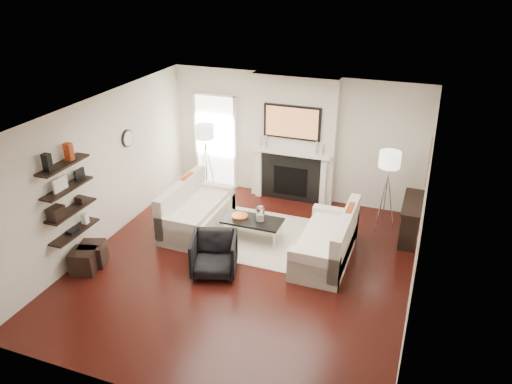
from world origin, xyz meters
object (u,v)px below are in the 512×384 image
(lamp_left_shade, at_px, (205,132))
(ottoman_near, at_px, (93,254))
(loveseat_right_base, at_px, (325,249))
(coffee_table, at_px, (252,221))
(lamp_right_shade, at_px, (390,159))
(loveseat_left_base, at_px, (198,218))
(armchair, at_px, (214,253))

(lamp_left_shade, relative_size, ottoman_near, 1.00)
(loveseat_right_base, relative_size, coffee_table, 1.64)
(loveseat_right_base, bearing_deg, lamp_right_shade, 61.32)
(loveseat_left_base, distance_m, loveseat_right_base, 2.60)
(loveseat_right_base, xyz_separation_m, lamp_left_shade, (-3.09, 1.74, 1.24))
(lamp_left_shade, xyz_separation_m, ottoman_near, (-0.62, -3.28, -1.25))
(coffee_table, distance_m, armchair, 1.24)
(lamp_left_shade, relative_size, lamp_right_shade, 1.00)
(armchair, relative_size, lamp_left_shade, 1.88)
(loveseat_right_base, xyz_separation_m, armchair, (-1.64, -1.04, 0.17))
(coffee_table, height_order, lamp_left_shade, lamp_left_shade)
(loveseat_left_base, relative_size, armchair, 2.39)
(lamp_left_shade, distance_m, ottoman_near, 3.56)
(loveseat_left_base, height_order, ottoman_near, loveseat_left_base)
(loveseat_right_base, relative_size, armchair, 2.39)
(loveseat_left_base, height_order, coffee_table, same)
(loveseat_right_base, distance_m, lamp_right_shade, 2.09)
(lamp_right_shade, bearing_deg, ottoman_near, -146.34)
(loveseat_right_base, relative_size, ottoman_near, 4.50)
(lamp_left_shade, xyz_separation_m, lamp_right_shade, (3.90, -0.27, 0.00))
(loveseat_left_base, xyz_separation_m, loveseat_right_base, (2.58, -0.23, 0.00))
(lamp_right_shade, bearing_deg, armchair, -134.32)
(armchair, distance_m, ottoman_near, 2.14)
(loveseat_left_base, xyz_separation_m, ottoman_near, (-1.13, -1.77, -0.01))
(coffee_table, distance_m, lamp_left_shade, 2.51)
(loveseat_left_base, bearing_deg, ottoman_near, -122.53)
(loveseat_left_base, bearing_deg, lamp_left_shade, 108.72)
(armchair, xyz_separation_m, lamp_left_shade, (-1.45, 2.78, 1.07))
(loveseat_right_base, relative_size, lamp_left_shade, 4.50)
(loveseat_right_base, bearing_deg, lamp_left_shade, 150.67)
(loveseat_right_base, xyz_separation_m, coffee_table, (-1.42, 0.19, 0.19))
(lamp_left_shade, bearing_deg, armchair, -62.42)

